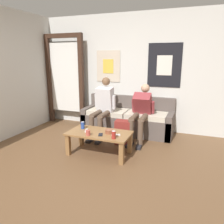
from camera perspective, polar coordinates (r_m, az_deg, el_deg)
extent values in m
plane|color=brown|center=(3.09, -8.36, -17.45)|extent=(18.00, 18.00, 0.00)
cube|color=silver|center=(4.99, 5.50, 10.16)|extent=(10.00, 0.05, 2.55)
cube|color=beige|center=(5.14, -0.98, 11.85)|extent=(0.57, 0.01, 0.71)
cube|color=gold|center=(5.13, -1.01, 11.85)|extent=(0.26, 0.01, 0.32)
cube|color=black|center=(4.81, 13.52, 11.75)|extent=(0.70, 0.01, 0.91)
cube|color=silver|center=(4.80, 13.51, 11.75)|extent=(0.31, 0.01, 0.41)
cube|color=#382319|center=(5.74, -15.94, 7.69)|extent=(0.10, 0.10, 2.05)
cube|color=#382319|center=(5.25, -7.96, 7.54)|extent=(0.10, 0.10, 2.05)
cube|color=#382319|center=(5.47, -12.73, 18.88)|extent=(1.00, 0.10, 0.10)
cube|color=silver|center=(5.49, -12.07, 8.72)|extent=(0.82, 0.02, 1.64)
cube|color=#564C47|center=(5.04, 5.03, -0.07)|extent=(1.95, 0.13, 0.77)
cube|color=#564C47|center=(4.77, 3.82, -3.23)|extent=(1.95, 0.57, 0.39)
cube|color=#564C47|center=(5.08, -6.09, -1.48)|extent=(0.12, 0.57, 0.51)
cube|color=#564C47|center=(4.58, 14.88, -3.63)|extent=(0.12, 0.57, 0.51)
cube|color=beige|center=(4.84, -0.99, 0.06)|extent=(0.84, 0.53, 0.10)
cube|color=beige|center=(4.60, 8.97, -0.86)|extent=(0.84, 0.53, 0.10)
cube|color=olive|center=(3.69, -3.36, -5.54)|extent=(1.06, 0.57, 0.03)
cube|color=olive|center=(4.15, -8.03, -6.24)|extent=(0.07, 0.07, 0.36)
cube|color=olive|center=(3.81, 4.70, -8.05)|extent=(0.07, 0.07, 0.36)
cube|color=olive|center=(3.79, -11.39, -8.42)|extent=(0.07, 0.07, 0.36)
cube|color=olive|center=(3.41, 2.50, -10.77)|extent=(0.07, 0.07, 0.36)
cylinder|color=brown|center=(4.46, -4.13, -0.52)|extent=(0.11, 0.44, 0.11)
cylinder|color=brown|center=(4.34, -5.32, -4.17)|extent=(0.10, 0.10, 0.46)
cube|color=#232328|center=(4.36, -5.66, -7.32)|extent=(0.11, 0.25, 0.05)
cylinder|color=brown|center=(4.39, -2.00, -0.73)|extent=(0.11, 0.44, 0.11)
cylinder|color=brown|center=(4.26, -3.14, -4.45)|extent=(0.10, 0.10, 0.46)
cube|color=#232328|center=(4.28, -3.48, -7.66)|extent=(0.11, 0.25, 0.05)
cube|color=silver|center=(4.60, -1.81, 3.21)|extent=(0.34, 0.29, 0.54)
sphere|color=brown|center=(4.60, -1.58, 7.99)|extent=(0.17, 0.17, 0.17)
cylinder|color=silver|center=(4.68, -4.02, 2.88)|extent=(0.08, 0.10, 0.29)
cylinder|color=silver|center=(4.54, 0.43, 2.55)|extent=(0.08, 0.10, 0.29)
cylinder|color=brown|center=(4.22, 5.77, -1.42)|extent=(0.11, 0.41, 0.11)
cylinder|color=brown|center=(4.10, 4.94, -5.25)|extent=(0.10, 0.10, 0.46)
cube|color=#232328|center=(4.12, 4.60, -8.59)|extent=(0.11, 0.25, 0.05)
cylinder|color=brown|center=(4.18, 8.16, -1.65)|extent=(0.11, 0.41, 0.11)
cylinder|color=brown|center=(4.06, 7.39, -5.52)|extent=(0.10, 0.10, 0.46)
cube|color=#232328|center=(4.08, 7.06, -8.90)|extent=(0.11, 0.25, 0.05)
cube|color=maroon|center=(4.45, 8.05, 1.95)|extent=(0.34, 0.43, 0.51)
sphere|color=tan|center=(4.58, 8.71, 6.18)|extent=(0.18, 0.18, 0.18)
cylinder|color=maroon|center=(4.54, 5.72, 1.63)|extent=(0.08, 0.14, 0.27)
cylinder|color=maroon|center=(4.45, 10.54, 1.22)|extent=(0.08, 0.14, 0.27)
cube|color=maroon|center=(4.19, 2.85, -5.24)|extent=(0.32, 0.24, 0.45)
cube|color=maroon|center=(4.14, 2.59, -6.98)|extent=(0.21, 0.10, 0.20)
cylinder|color=brown|center=(3.63, -0.79, -5.12)|extent=(0.13, 0.13, 0.06)
torus|color=brown|center=(3.62, -0.79, -4.72)|extent=(0.14, 0.14, 0.02)
cylinder|color=#B24C42|center=(3.55, -6.29, -5.42)|extent=(0.07, 0.07, 0.09)
cylinder|color=black|center=(3.54, -6.31, -4.67)|extent=(0.00, 0.00, 0.01)
cylinder|color=#28479E|center=(3.89, -7.66, -3.47)|extent=(0.07, 0.07, 0.12)
cylinder|color=silver|center=(3.87, -7.69, -2.59)|extent=(0.06, 0.06, 0.00)
cylinder|color=maroon|center=(3.39, 0.43, -6.00)|extent=(0.07, 0.07, 0.12)
cylinder|color=silver|center=(3.37, 0.43, -5.01)|extent=(0.06, 0.06, 0.00)
cube|color=white|center=(3.53, 0.98, -6.01)|extent=(0.15, 0.09, 0.02)
cylinder|color=#333842|center=(3.53, 1.51, -5.79)|extent=(0.01, 0.01, 0.00)
cube|color=white|center=(3.76, -6.73, -4.83)|extent=(0.08, 0.15, 0.02)
cylinder|color=#333842|center=(3.79, -6.66, -4.47)|extent=(0.01, 0.01, 0.00)
cube|color=black|center=(3.57, -3.01, -5.93)|extent=(0.11, 0.15, 0.01)
cube|color=black|center=(3.56, -3.01, -5.84)|extent=(0.10, 0.14, 0.00)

